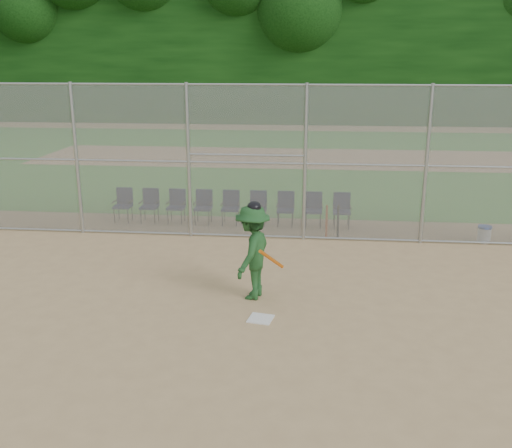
# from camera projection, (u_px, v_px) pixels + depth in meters

# --- Properties ---
(ground) EXTENTS (100.00, 100.00, 0.00)m
(ground) POSITION_uv_depth(u_px,v_px,m) (242.00, 320.00, 10.29)
(ground) COLOR tan
(ground) RESTS_ON ground
(grass_strip) EXTENTS (100.00, 100.00, 0.00)m
(grass_strip) POSITION_uv_depth(u_px,v_px,m) (288.00, 158.00, 27.50)
(grass_strip) COLOR #2A6C20
(grass_strip) RESTS_ON ground
(dirt_patch_far) EXTENTS (24.00, 24.00, 0.00)m
(dirt_patch_far) POSITION_uv_depth(u_px,v_px,m) (288.00, 158.00, 27.50)
(dirt_patch_far) COLOR tan
(dirt_patch_far) RESTS_ON ground
(backstop_fence) EXTENTS (16.09, 0.09, 4.00)m
(backstop_fence) POSITION_uv_depth(u_px,v_px,m) (266.00, 160.00, 14.50)
(backstop_fence) COLOR gray
(backstop_fence) RESTS_ON ground
(treeline) EXTENTS (81.00, 60.00, 11.00)m
(treeline) POSITION_uv_depth(u_px,v_px,m) (292.00, 40.00, 27.89)
(treeline) COLOR black
(treeline) RESTS_ON ground
(home_plate) EXTENTS (0.50, 0.50, 0.02)m
(home_plate) POSITION_uv_depth(u_px,v_px,m) (261.00, 319.00, 10.33)
(home_plate) COLOR silver
(home_plate) RESTS_ON ground
(batter_at_plate) EXTENTS (1.11, 1.40, 1.96)m
(batter_at_plate) POSITION_uv_depth(u_px,v_px,m) (253.00, 252.00, 11.05)
(batter_at_plate) COLOR #1C471F
(batter_at_plate) RESTS_ON ground
(water_cooler) EXTENTS (0.35, 0.35, 0.44)m
(water_cooler) POSITION_uv_depth(u_px,v_px,m) (484.00, 234.00, 14.63)
(water_cooler) COLOR white
(water_cooler) RESTS_ON ground
(spare_bats) EXTENTS (0.36, 0.30, 0.84)m
(spare_bats) POSITION_uv_depth(u_px,v_px,m) (332.00, 221.00, 15.08)
(spare_bats) COLOR #D84C14
(spare_bats) RESTS_ON ground
(chair_0) EXTENTS (0.54, 0.52, 0.96)m
(chair_0) POSITION_uv_depth(u_px,v_px,m) (123.00, 205.00, 16.50)
(chair_0) COLOR #10173A
(chair_0) RESTS_ON ground
(chair_1) EXTENTS (0.54, 0.52, 0.96)m
(chair_1) POSITION_uv_depth(u_px,v_px,m) (149.00, 206.00, 16.42)
(chair_1) COLOR #10173A
(chair_1) RESTS_ON ground
(chair_2) EXTENTS (0.54, 0.52, 0.96)m
(chair_2) POSITION_uv_depth(u_px,v_px,m) (176.00, 207.00, 16.35)
(chair_2) COLOR #10173A
(chair_2) RESTS_ON ground
(chair_3) EXTENTS (0.54, 0.52, 0.96)m
(chair_3) POSITION_uv_depth(u_px,v_px,m) (203.00, 207.00, 16.27)
(chair_3) COLOR #10173A
(chair_3) RESTS_ON ground
(chair_4) EXTENTS (0.54, 0.52, 0.96)m
(chair_4) POSITION_uv_depth(u_px,v_px,m) (230.00, 208.00, 16.20)
(chair_4) COLOR #10173A
(chair_4) RESTS_ON ground
(chair_5) EXTENTS (0.54, 0.52, 0.96)m
(chair_5) POSITION_uv_depth(u_px,v_px,m) (258.00, 209.00, 16.12)
(chair_5) COLOR #10173A
(chair_5) RESTS_ON ground
(chair_6) EXTENTS (0.54, 0.52, 0.96)m
(chair_6) POSITION_uv_depth(u_px,v_px,m) (285.00, 209.00, 16.05)
(chair_6) COLOR #10173A
(chair_6) RESTS_ON ground
(chair_7) EXTENTS (0.54, 0.52, 0.96)m
(chair_7) POSITION_uv_depth(u_px,v_px,m) (313.00, 210.00, 15.97)
(chair_7) COLOR #10173A
(chair_7) RESTS_ON ground
(chair_8) EXTENTS (0.54, 0.52, 0.96)m
(chair_8) POSITION_uv_depth(u_px,v_px,m) (342.00, 211.00, 15.90)
(chair_8) COLOR #10173A
(chair_8) RESTS_ON ground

